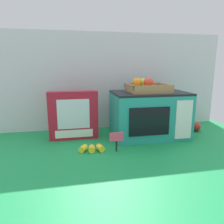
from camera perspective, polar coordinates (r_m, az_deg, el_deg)
ground_plane at (r=1.29m, az=0.67°, el=-6.83°), size 1.70×1.70×0.00m
display_back_panel at (r=1.46m, az=-1.32°, el=8.22°), size 1.61×0.03×0.64m
toy_microwave at (r=1.30m, az=9.94°, el=-0.60°), size 0.44×0.29×0.27m
food_groups_crate at (r=1.28m, az=9.18°, el=6.65°), size 0.23×0.21×0.08m
cookie_set_box at (r=1.25m, az=-10.31°, el=-0.91°), size 0.28×0.07×0.28m
price_sign at (r=1.07m, az=1.21°, el=-7.20°), size 0.07×0.01×0.10m
loose_toy_banana at (r=1.09m, az=-5.43°, el=-9.71°), size 0.13×0.07×0.03m
loose_toy_apple at (r=1.51m, az=21.61°, el=-3.67°), size 0.06×0.06×0.06m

